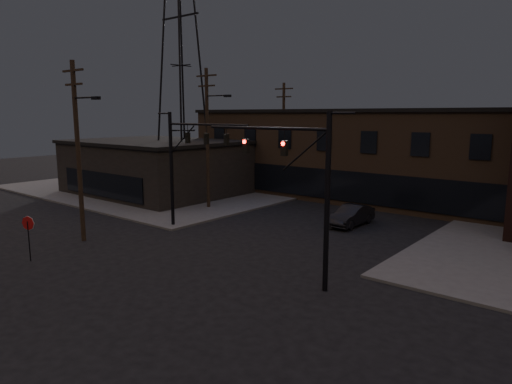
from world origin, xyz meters
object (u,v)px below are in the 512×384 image
traffic_signal_far (184,157)px  stop_sign (28,228)px  traffic_signal_near (306,180)px  car_crossing (351,215)px

traffic_signal_far → stop_sign: traffic_signal_far is taller
traffic_signal_far → stop_sign: 10.55m
traffic_signal_near → car_crossing: traffic_signal_near is taller
traffic_signal_near → car_crossing: size_ratio=1.82×
traffic_signal_near → stop_sign: size_ratio=3.23×
stop_sign → traffic_signal_near: bearing=25.9°
traffic_signal_far → car_crossing: (8.33, 8.27, -4.29)m
traffic_signal_far → car_crossing: size_ratio=1.82×
traffic_signal_near → car_crossing: 13.04m
traffic_signal_near → car_crossing: bearing=107.7°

